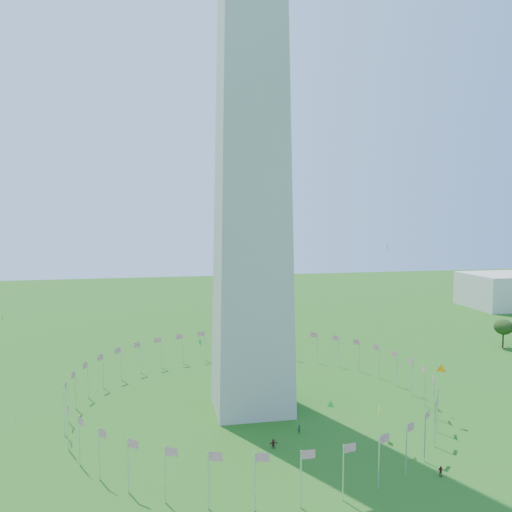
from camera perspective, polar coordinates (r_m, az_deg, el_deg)
The scene contains 3 objects.
washington_monument at distance 118.12m, azimuth -0.54°, elevation 24.72°, with size 16.80×16.80×169.00m, color #B4AEA0, non-canonical shape.
flag_ring at distance 117.84m, azimuth -0.51°, elevation -14.92°, with size 80.24×80.24×9.00m.
kites_aloft at distance 94.60m, azimuth 5.82°, elevation -10.64°, with size 129.28×75.46×38.33m.
Camera 1 is at (-20.56, -59.07, 44.08)m, focal length 35.00 mm.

